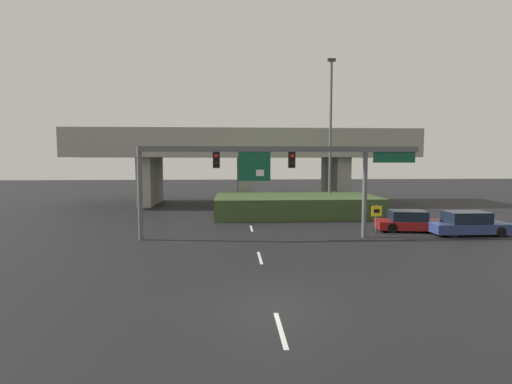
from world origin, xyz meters
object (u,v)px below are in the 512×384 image
speed_limit_sign (376,217)px  highway_light_pole_near (330,132)px  signal_gantry (274,164)px  parked_sedan_near_right (409,222)px  parked_sedan_mid_right (468,224)px

speed_limit_sign → highway_light_pole_near: 14.68m
speed_limit_sign → highway_light_pole_near: size_ratio=0.16×
signal_gantry → highway_light_pole_near: (6.43, 12.26, 2.72)m
parked_sedan_near_right → speed_limit_sign: bearing=-129.3°
signal_gantry → parked_sedan_mid_right: size_ratio=3.47×
signal_gantry → parked_sedan_near_right: bearing=11.4°
highway_light_pole_near → speed_limit_sign: bearing=-92.6°
highway_light_pole_near → parked_sedan_mid_right: highway_light_pole_near is taller
speed_limit_sign → parked_sedan_mid_right: speed_limit_sign is taller
parked_sedan_mid_right → speed_limit_sign: bearing=-165.9°
parked_sedan_near_right → parked_sedan_mid_right: (3.12, -1.46, 0.04)m
parked_sedan_mid_right → parked_sedan_near_right: bearing=155.2°
speed_limit_sign → signal_gantry: bearing=168.3°
speed_limit_sign → parked_sedan_near_right: bearing=42.4°
parked_sedan_near_right → parked_sedan_mid_right: size_ratio=0.94×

